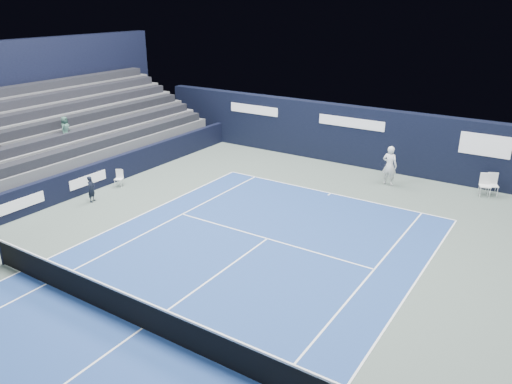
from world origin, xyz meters
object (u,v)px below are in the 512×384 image
folding_chair_back_a (485,181)px  line_judge_chair (119,177)px  folding_chair_back_b (492,183)px  tennis_player (390,166)px  tennis_net (141,313)px

folding_chair_back_a → line_judge_chair: folding_chair_back_a is taller
folding_chair_back_b → line_judge_chair: 17.07m
folding_chair_back_b → line_judge_chair: (-14.91, -8.32, -0.13)m
folding_chair_back_a → tennis_player: 4.20m
folding_chair_back_a → folding_chair_back_b: bearing=19.5°
folding_chair_back_a → tennis_player: bearing=174.5°
folding_chair_back_b → tennis_player: (-4.34, -1.23, 0.37)m
folding_chair_back_a → line_judge_chair: size_ratio=1.29×
line_judge_chair → folding_chair_back_a: bearing=4.2°
tennis_net → tennis_player: (1.78, 14.43, 0.44)m
tennis_net → tennis_player: 14.54m
folding_chair_back_a → folding_chair_back_b: size_ratio=1.01×
folding_chair_back_a → tennis_net: 16.50m
folding_chair_back_a → tennis_player: tennis_player is taller
folding_chair_back_a → line_judge_chair: 16.72m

